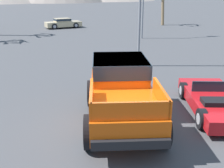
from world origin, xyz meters
name	(u,v)px	position (x,y,z in m)	size (l,w,h in m)	color
ground_plane	(122,123)	(0.00, 0.00, 0.00)	(320.00, 320.00, 0.00)	#424244
orange_pickup_truck	(121,87)	(0.09, 0.41, 1.13)	(3.33, 5.35, 1.98)	#CC4C0C
red_convertible_car	(215,102)	(3.50, -0.23, 0.40)	(3.10, 4.49, 1.01)	#B21419
parked_car_tan	(63,23)	(1.98, 25.39, 0.59)	(4.43, 2.27, 1.15)	tan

